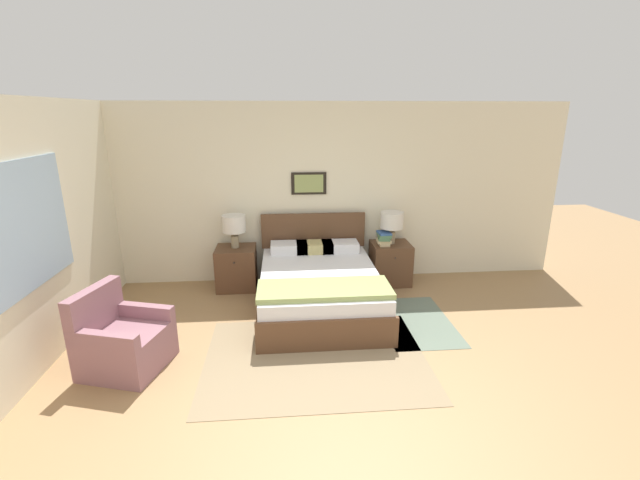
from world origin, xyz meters
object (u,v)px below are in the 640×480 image
Objects in this scene: table_lamp_near_window at (234,225)px; table_lamp_by_door at (392,221)px; armchair at (122,341)px; nightstand_near_window at (237,268)px; nightstand_by_door at (390,263)px; bed at (319,287)px.

table_lamp_near_window is 2.25m from table_lamp_by_door.
armchair is 1.87× the size of table_lamp_by_door.
nightstand_near_window is 1.29× the size of table_lamp_near_window.
nightstand_near_window is (0.93, 1.94, 0.02)m from armchair.
table_lamp_by_door is (-0.00, 0.02, 0.63)m from nightstand_by_door.
table_lamp_near_window reaches higher than nightstand_near_window.
nightstand_by_door is 1.29× the size of table_lamp_near_window.
bed is at bearing -145.03° from table_lamp_by_door.
table_lamp_by_door reaches higher than bed.
table_lamp_near_window reaches higher than bed.
table_lamp_near_window is at bearing 179.57° from nightstand_by_door.
table_lamp_by_door is (2.25, 0.02, 0.63)m from nightstand_near_window.
nightstand_by_door is at bearing -0.43° from table_lamp_near_window.
armchair is 1.45× the size of nightstand_near_window.
bed is 1.52m from table_lamp_by_door.
nightstand_near_window is at bearing -179.57° from table_lamp_by_door.
nightstand_by_door is 1.29× the size of table_lamp_by_door.
nightstand_by_door is at bearing 34.33° from bed.
nightstand_near_window is at bearing -82.58° from table_lamp_near_window.
table_lamp_near_window is (-1.13, 0.79, 0.65)m from bed.
table_lamp_by_door is at bearing 138.04° from armchair.
bed is 3.44× the size of nightstand_by_door.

